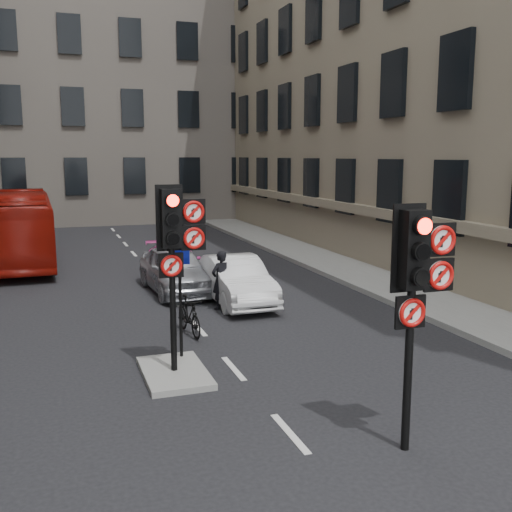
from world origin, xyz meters
TOP-DOWN VIEW (x-y plane):
  - ground at (0.00, 0.00)m, footprint 120.00×120.00m
  - pavement_right at (7.20, 12.00)m, footprint 3.00×50.00m
  - centre_island at (-1.20, 5.00)m, footprint 1.20×2.00m
  - building_far at (0.00, 38.00)m, footprint 30.00×14.00m
  - signal_near at (1.49, 0.99)m, footprint 0.91×0.40m
  - signal_far at (-1.11, 4.99)m, footprint 0.91×0.40m
  - car_silver at (0.27, 12.17)m, footprint 1.92×4.27m
  - car_white at (1.65, 10.22)m, footprint 1.42×4.07m
  - car_pink at (0.60, 13.91)m, footprint 1.65×4.04m
  - bus_red at (-4.50, 19.55)m, footprint 2.56×10.08m
  - motorcycle at (-0.32, 7.59)m, footprint 0.61×1.58m
  - motorcyclist at (1.03, 9.64)m, footprint 0.71×0.61m
  - info_sign at (-0.90, 5.73)m, footprint 0.38×0.17m

SIDE VIEW (x-z plane):
  - ground at x=0.00m, z-range 0.00..0.00m
  - centre_island at x=-1.20m, z-range 0.00..0.12m
  - pavement_right at x=7.20m, z-range 0.00..0.16m
  - motorcycle at x=-0.32m, z-range 0.00..0.92m
  - car_pink at x=0.60m, z-range 0.00..1.17m
  - car_white at x=1.65m, z-range 0.00..1.34m
  - car_silver at x=0.27m, z-range 0.00..1.42m
  - motorcyclist at x=1.03m, z-range 0.00..1.64m
  - bus_red at x=-4.50m, z-range 0.00..2.79m
  - info_sign at x=-0.90m, z-range 0.45..2.71m
  - signal_near at x=1.49m, z-range 0.79..4.37m
  - signal_far at x=-1.11m, z-range 0.91..4.49m
  - building_far at x=0.00m, z-range 0.00..20.00m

